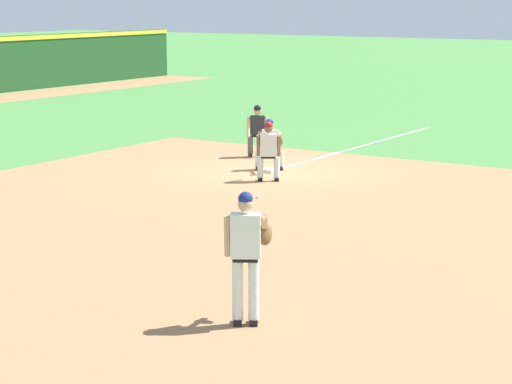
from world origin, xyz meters
name	(u,v)px	position (x,y,z in m)	size (l,w,h in m)	color
ground_plane	(269,172)	(0.00, 0.00, 0.00)	(160.00, 160.00, 0.00)	#47843D
infield_dirt_patch	(261,225)	(-5.23, -3.06, 0.00)	(18.00, 18.00, 0.01)	#9E754C
foul_line_stripe	(361,146)	(5.21, 0.00, 0.01)	(10.41, 0.10, 0.00)	white
first_base_bag	(269,170)	(0.00, 0.00, 0.04)	(0.38, 0.38, 0.09)	white
baseball	(257,197)	(-3.02, -1.57, 0.04)	(0.07, 0.07, 0.07)	white
pitcher	(247,249)	(-10.42, -6.12, 1.06)	(0.84, 0.58, 1.86)	black
first_baseman	(270,142)	(0.26, 0.13, 0.73)	(0.82, 1.03, 1.34)	black
baserunner	(269,149)	(-1.08, -0.66, 0.79)	(0.63, 0.68, 1.46)	black
umpire	(257,129)	(1.93, 1.58, 0.79)	(0.63, 0.68, 1.46)	black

